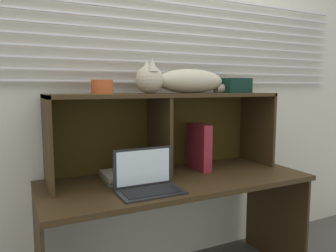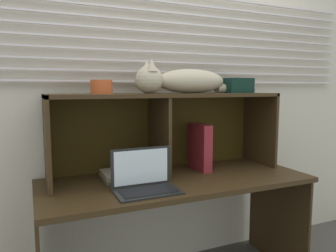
{
  "view_description": "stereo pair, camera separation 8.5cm",
  "coord_description": "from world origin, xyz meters",
  "px_view_note": "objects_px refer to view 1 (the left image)",
  "views": [
    {
      "loc": [
        -0.88,
        -1.49,
        1.26
      ],
      "look_at": [
        0.0,
        0.32,
        1.02
      ],
      "focal_mm": 34.34,
      "sensor_mm": 36.0,
      "label": 1
    },
    {
      "loc": [
        -0.8,
        -1.53,
        1.26
      ],
      "look_at": [
        0.0,
        0.32,
        1.02
      ],
      "focal_mm": 34.34,
      "sensor_mm": 36.0,
      "label": 2
    }
  ],
  "objects_px": {
    "book_stack": "(118,176)",
    "small_basket": "(102,87)",
    "laptop": "(148,182)",
    "binder_upright": "(199,147)",
    "cat": "(182,81)",
    "storage_box": "(233,86)"
  },
  "relations": [
    {
      "from": "cat",
      "to": "book_stack",
      "type": "distance_m",
      "value": 0.71
    },
    {
      "from": "laptop",
      "to": "book_stack",
      "type": "relative_size",
      "value": 1.42
    },
    {
      "from": "small_basket",
      "to": "cat",
      "type": "bearing_deg",
      "value": 0.0
    },
    {
      "from": "binder_upright",
      "to": "storage_box",
      "type": "relative_size",
      "value": 1.66
    },
    {
      "from": "small_basket",
      "to": "storage_box",
      "type": "bearing_deg",
      "value": 0.0
    },
    {
      "from": "laptop",
      "to": "cat",
      "type": "bearing_deg",
      "value": 37.99
    },
    {
      "from": "book_stack",
      "to": "laptop",
      "type": "bearing_deg",
      "value": -74.27
    },
    {
      "from": "laptop",
      "to": "storage_box",
      "type": "xyz_separation_m",
      "value": [
        0.76,
        0.28,
        0.51
      ]
    },
    {
      "from": "laptop",
      "to": "book_stack",
      "type": "bearing_deg",
      "value": 105.73
    },
    {
      "from": "cat",
      "to": "binder_upright",
      "type": "bearing_deg",
      "value": 0.0
    },
    {
      "from": "book_stack",
      "to": "storage_box",
      "type": "distance_m",
      "value": 0.99
    },
    {
      "from": "binder_upright",
      "to": "small_basket",
      "type": "relative_size",
      "value": 2.49
    },
    {
      "from": "binder_upright",
      "to": "laptop",
      "type": "bearing_deg",
      "value": -150.31
    },
    {
      "from": "cat",
      "to": "laptop",
      "type": "height_order",
      "value": "cat"
    },
    {
      "from": "binder_upright",
      "to": "small_basket",
      "type": "height_order",
      "value": "small_basket"
    },
    {
      "from": "book_stack",
      "to": "cat",
      "type": "bearing_deg",
      "value": 0.34
    },
    {
      "from": "book_stack",
      "to": "small_basket",
      "type": "height_order",
      "value": "small_basket"
    },
    {
      "from": "small_basket",
      "to": "laptop",
      "type": "bearing_deg",
      "value": -59.74
    },
    {
      "from": "laptop",
      "to": "binder_upright",
      "type": "distance_m",
      "value": 0.57
    },
    {
      "from": "book_stack",
      "to": "small_basket",
      "type": "distance_m",
      "value": 0.53
    },
    {
      "from": "binder_upright",
      "to": "book_stack",
      "type": "xyz_separation_m",
      "value": [
        -0.56,
        -0.0,
        -0.13
      ]
    },
    {
      "from": "book_stack",
      "to": "binder_upright",
      "type": "bearing_deg",
      "value": 0.26
    }
  ]
}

